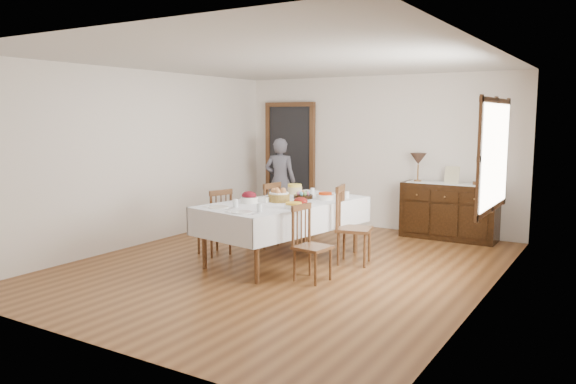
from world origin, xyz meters
The scene contains 26 objects.
ground centered at (0.00, 0.00, 0.00)m, with size 6.00×6.00×0.00m, color brown.
room_shell centered at (-0.15, 0.42, 1.64)m, with size 5.02×6.02×2.65m.
dining_table centered at (-0.14, 0.23, 0.70)m, with size 1.58×2.49×0.80m.
chair_left_near centered at (-1.10, -0.01, 0.47)m, with size 0.48×0.48×0.93m.
chair_left_far centered at (-0.81, 0.79, 0.48)m, with size 0.44×0.44×0.96m.
chair_right_near centered at (0.59, -0.39, 0.45)m, with size 0.41×0.41×0.89m.
chair_right_far centered at (0.67, 0.56, 0.52)m, with size 0.51×0.51×1.02m.
sideboard centered at (1.36, 2.72, 0.44)m, with size 1.46×0.53×0.88m.
person centered at (-1.59, 2.43, 0.82)m, with size 0.51×0.33×1.64m, color #575664.
bread_basket centered at (-0.19, 0.19, 0.87)m, with size 0.28×0.28×0.18m.
egg_basket centered at (-0.08, 0.62, 0.83)m, with size 0.27×0.27×0.10m.
ham_platter_a centered at (-0.43, 0.47, 0.83)m, with size 0.28×0.28×0.11m.
ham_platter_b centered at (0.16, 0.14, 0.83)m, with size 0.30×0.30×0.11m.
beet_bowl centered at (-0.47, -0.10, 0.87)m, with size 0.23×0.23×0.15m.
carrot_bowl centered at (0.23, 0.70, 0.84)m, with size 0.25×0.25×0.10m.
pineapple_bowl centered at (-0.41, 0.96, 0.87)m, with size 0.21×0.21×0.14m.
casserole_dish centered at (0.25, -0.17, 0.83)m, with size 0.22×0.22×0.07m.
butter_dish centered at (-0.34, 0.04, 0.83)m, with size 0.15×0.11×0.07m.
setting_left centered at (-0.52, -0.58, 0.82)m, with size 0.44×0.31×0.10m.
setting_right centered at (-0.06, -0.71, 0.82)m, with size 0.44×0.31×0.10m.
glass_far_a centered at (-0.16, 1.04, 0.84)m, with size 0.06×0.06×0.09m.
glass_far_b centered at (0.42, 0.97, 0.84)m, with size 0.07×0.07×0.09m.
runner centered at (1.37, 2.69, 0.88)m, with size 1.30×0.35×0.01m.
table_lamp centered at (0.85, 2.70, 1.23)m, with size 0.26×0.26×0.46m.
picture_frame centered at (1.41, 2.64, 1.02)m, with size 0.22×0.08×0.28m.
deco_bowl centered at (1.80, 2.72, 0.91)m, with size 0.20×0.20×0.06m.
Camera 1 is at (3.73, -6.00, 1.91)m, focal length 35.00 mm.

